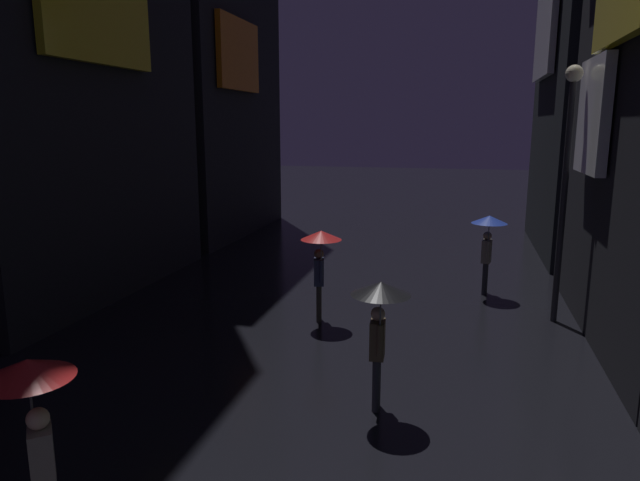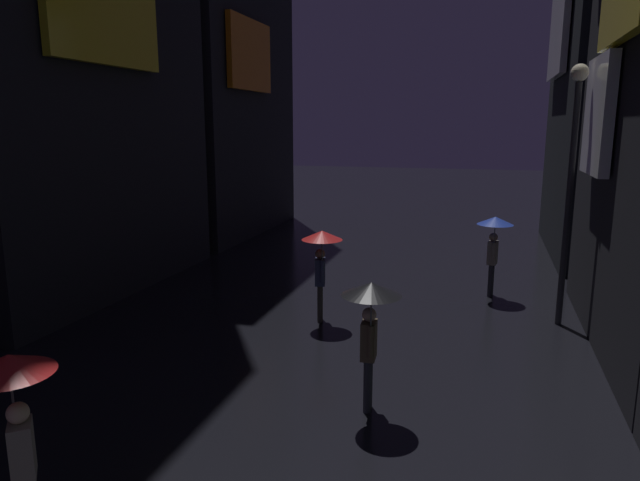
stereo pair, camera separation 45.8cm
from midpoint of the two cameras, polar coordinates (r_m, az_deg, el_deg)
The scene contains 5 objects.
pedestrian_foreground_left_blue at distance 15.16m, azimuth 17.86°, elevation 0.63°, with size 0.90×0.90×2.12m.
pedestrian_foreground_right_red at distance 12.54m, azimuth 1.19°, elevation -0.99°, with size 0.90×0.90×2.12m.
pedestrian_midstreet_left_red at distance 6.63m, azimuth -26.52°, elevation -13.95°, with size 0.90×0.90×2.12m.
pedestrian_near_crossing_black at distance 8.60m, azimuth 6.61°, elevation -6.97°, with size 0.90×0.90×2.12m.
streetlamp_right_far at distance 13.38m, azimuth 24.77°, elevation 6.68°, with size 0.36×0.36×5.61m.
Camera 2 is at (3.27, 0.51, 4.38)m, focal length 32.00 mm.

